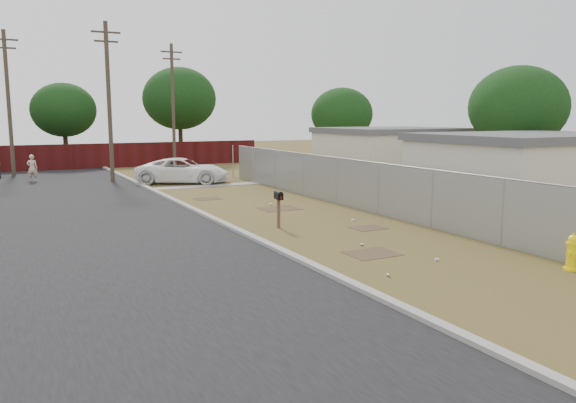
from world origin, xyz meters
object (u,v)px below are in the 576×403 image
fire_hydrant (573,253)px  pedestrian (32,168)px  mailbox (279,199)px  pickup_truck (183,171)px

fire_hydrant → pedestrian: 28.88m
fire_hydrant → mailbox: size_ratio=0.73×
pickup_truck → fire_hydrant: bearing=-144.3°
mailbox → pickup_truck: (0.92, 13.97, -0.30)m
mailbox → pedestrian: (-6.61, 18.74, -0.22)m
pickup_truck → pedestrian: size_ratio=3.26×
pedestrian → mailbox: bearing=120.5°
pickup_truck → pedestrian: (-7.53, 4.77, 0.07)m
fire_hydrant → pickup_truck: size_ratio=0.18×
fire_hydrant → pedestrian: (-10.71, 26.82, 0.35)m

